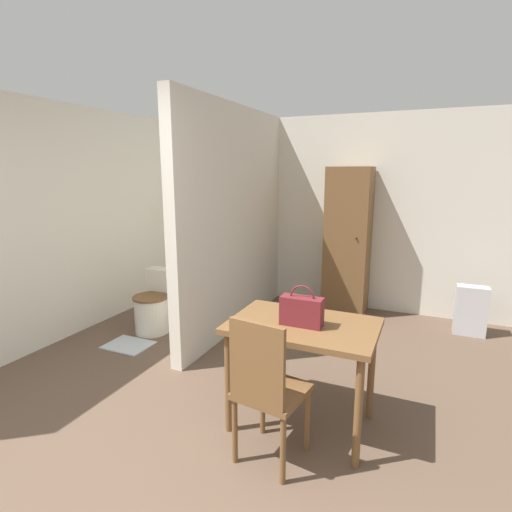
# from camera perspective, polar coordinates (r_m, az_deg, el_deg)

# --- Properties ---
(wall_back) EXTENTS (5.40, 0.12, 2.50)m
(wall_back) POSITION_cam_1_polar(r_m,az_deg,el_deg) (5.52, 9.33, 6.20)
(wall_back) COLOR beige
(wall_back) RESTS_ON ground_plane
(wall_left) EXTENTS (0.12, 5.02, 2.50)m
(wall_left) POSITION_cam_1_polar(r_m,az_deg,el_deg) (4.90, -24.36, 4.57)
(wall_left) COLOR beige
(wall_left) RESTS_ON ground_plane
(partition_wall) EXTENTS (0.12, 2.46, 2.50)m
(partition_wall) POSITION_cam_1_polar(r_m,az_deg,el_deg) (4.54, -3.03, 5.11)
(partition_wall) COLOR beige
(partition_wall) RESTS_ON ground_plane
(dining_table) EXTENTS (1.00, 0.67, 0.77)m
(dining_table) POSITION_cam_1_polar(r_m,az_deg,el_deg) (2.84, 6.70, -11.43)
(dining_table) COLOR brown
(dining_table) RESTS_ON ground_plane
(wooden_chair) EXTENTS (0.45, 0.45, 0.97)m
(wooden_chair) POSITION_cam_1_polar(r_m,az_deg,el_deg) (2.53, 1.48, -18.18)
(wooden_chair) COLOR brown
(wooden_chair) RESTS_ON ground_plane
(toilet) EXTENTS (0.40, 0.55, 0.68)m
(toilet) POSITION_cam_1_polar(r_m,az_deg,el_deg) (4.73, -14.26, -6.87)
(toilet) COLOR silver
(toilet) RESTS_ON ground_plane
(handbag) EXTENTS (0.29, 0.11, 0.28)m
(handbag) POSITION_cam_1_polar(r_m,az_deg,el_deg) (2.73, 6.54, -7.75)
(handbag) COLOR maroon
(handbag) RESTS_ON dining_table
(wooden_cabinet) EXTENTS (0.53, 0.48, 1.85)m
(wooden_cabinet) POSITION_cam_1_polar(r_m,az_deg,el_deg) (5.17, 12.95, 2.01)
(wooden_cabinet) COLOR brown
(wooden_cabinet) RESTS_ON ground_plane
(bath_mat) EXTENTS (0.46, 0.36, 0.01)m
(bath_mat) POSITION_cam_1_polar(r_m,az_deg,el_deg) (4.50, -17.77, -12.01)
(bath_mat) COLOR #B2BCC6
(bath_mat) RESTS_ON ground_plane
(space_heater) EXTENTS (0.33, 0.17, 0.56)m
(space_heater) POSITION_cam_1_polar(r_m,az_deg,el_deg) (5.07, 28.34, -6.87)
(space_heater) COLOR #BCBCC1
(space_heater) RESTS_ON ground_plane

